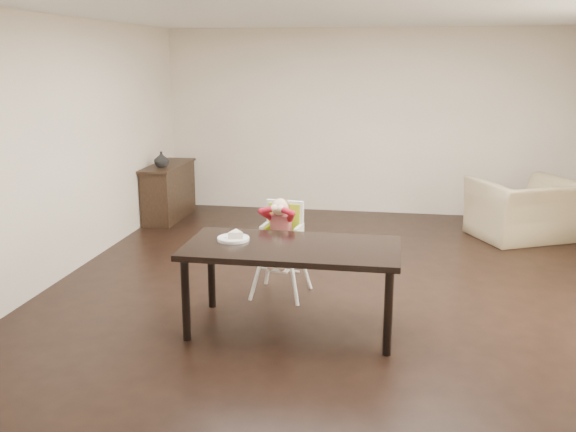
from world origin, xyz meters
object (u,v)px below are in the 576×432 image
armchair (525,200)px  high_chair (281,227)px  sideboard (169,191)px  dining_table (292,254)px

armchair → high_chair: bearing=16.6°
high_chair → sideboard: high_chair is taller
dining_table → armchair: 4.12m
dining_table → armchair: bearing=53.1°
high_chair → armchair: bearing=49.6°
high_chair → armchair: 3.67m
armchair → sideboard: bearing=-29.1°
armchair → sideboard: (-4.86, 0.28, -0.12)m
dining_table → armchair: armchair is taller
armchair → sideboard: size_ratio=0.94×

